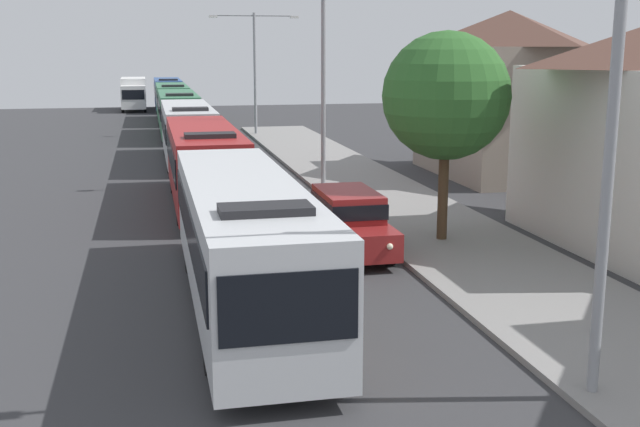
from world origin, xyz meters
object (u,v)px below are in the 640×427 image
at_px(white_suv, 348,219).
at_px(streetlamp_far, 255,60).
at_px(streetlamp_near, 615,92).
at_px(roadside_tree, 446,96).
at_px(box_truck_oncoming, 134,93).
at_px(bus_lead, 244,239).
at_px(bus_middle, 188,131).
at_px(bus_tail_end, 168,93).
at_px(streetlamp_mid, 323,62).
at_px(bus_fourth_in_line, 178,113).
at_px(bus_second_in_line, 204,163).
at_px(bus_rear, 172,101).

height_order(white_suv, streetlamp_far, streetlamp_far).
xyz_separation_m(streetlamp_near, roadside_tree, (1.50, 11.23, -0.75)).
bearing_deg(box_truck_oncoming, roadside_tree, -79.98).
height_order(bus_lead, white_suv, bus_lead).
distance_m(bus_middle, streetlamp_far, 14.11).
bearing_deg(box_truck_oncoming, bus_tail_end, -17.92).
relative_size(streetlamp_mid, streetlamp_far, 1.07).
bearing_deg(streetlamp_near, streetlamp_far, 90.00).
xyz_separation_m(bus_lead, bus_fourth_in_line, (-0.00, 37.17, -0.00)).
xyz_separation_m(bus_second_in_line, bus_rear, (-0.00, 36.52, -0.00)).
height_order(bus_second_in_line, box_truck_oncoming, bus_second_in_line).
bearing_deg(bus_rear, bus_middle, -90.00).
bearing_deg(bus_middle, streetlamp_mid, -59.76).
distance_m(bus_middle, bus_tail_end, 36.80).
xyz_separation_m(bus_tail_end, roadside_tree, (6.89, -56.63, 2.95)).
xyz_separation_m(bus_second_in_line, bus_tail_end, (-0.00, 48.88, -0.00)).
distance_m(bus_second_in_line, bus_tail_end, 48.88).
distance_m(bus_rear, streetlamp_far, 13.55).
relative_size(streetlamp_mid, roadside_tree, 1.38).
height_order(bus_fourth_in_line, streetlamp_mid, streetlamp_mid).
xyz_separation_m(white_suv, streetlamp_mid, (1.70, 11.06, 4.47)).
xyz_separation_m(bus_second_in_line, streetlamp_near, (5.40, -18.98, 3.70)).
bearing_deg(bus_rear, streetlamp_far, -65.61).
distance_m(bus_middle, box_truck_oncoming, 38.02).
distance_m(bus_lead, streetlamp_far, 37.85).
bearing_deg(roadside_tree, bus_rear, 98.85).
bearing_deg(streetlamp_mid, bus_lead, -109.21).
xyz_separation_m(streetlamp_mid, roadside_tree, (1.50, -10.56, -0.86)).
distance_m(bus_fourth_in_line, roadside_tree, 33.09).
relative_size(bus_tail_end, white_suv, 2.10).
distance_m(streetlamp_mid, roadside_tree, 10.70).
bearing_deg(bus_lead, streetlamp_mid, 70.79).
height_order(bus_lead, roadside_tree, roadside_tree).
bearing_deg(streetlamp_far, streetlamp_near, -90.00).
bearing_deg(streetlamp_mid, roadside_tree, -81.94).
bearing_deg(bus_fourth_in_line, bus_middle, -90.00).
xyz_separation_m(bus_second_in_line, bus_fourth_in_line, (-0.00, 24.48, -0.00)).
bearing_deg(bus_lead, bus_middle, 90.00).
xyz_separation_m(bus_lead, box_truck_oncoming, (-3.30, 62.63, 0.02)).
bearing_deg(streetlamp_far, bus_fourth_in_line, -178.63).
xyz_separation_m(bus_fourth_in_line, streetlamp_near, (5.40, -43.47, 3.70)).
bearing_deg(streetlamp_near, bus_fourth_in_line, 97.08).
bearing_deg(box_truck_oncoming, white_suv, -83.14).
relative_size(box_truck_oncoming, streetlamp_near, 0.89).
height_order(bus_middle, roadside_tree, roadside_tree).
relative_size(bus_fourth_in_line, roadside_tree, 1.71).
relative_size(bus_tail_end, streetlamp_near, 1.23).
height_order(bus_middle, bus_fourth_in_line, same).
relative_size(bus_second_in_line, bus_rear, 1.03).
relative_size(bus_fourth_in_line, white_suv, 2.18).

